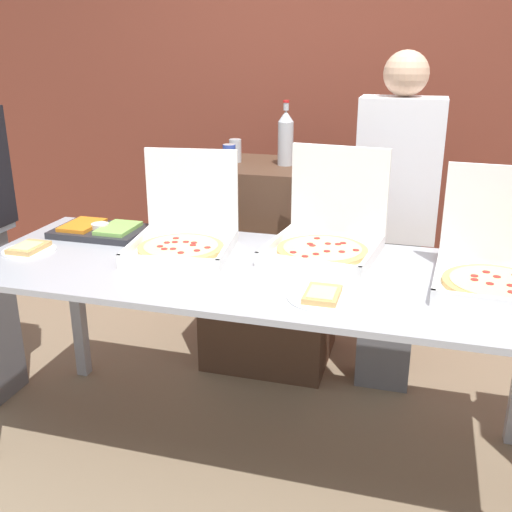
{
  "coord_description": "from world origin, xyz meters",
  "views": [
    {
      "loc": [
        0.62,
        -2.18,
        1.75
      ],
      "look_at": [
        0.0,
        0.0,
        0.95
      ],
      "focal_mm": 42.0,
      "sensor_mm": 36.0,
      "label": 1
    }
  ],
  "objects_px": {
    "pizza_box_near_left": "(327,236)",
    "person_guest_cap": "(394,223)",
    "soda_bottle": "(286,137)",
    "pizza_box_near_right": "(184,234)",
    "veggie_tray": "(100,230)",
    "pizza_box_far_left": "(496,267)",
    "soda_can_colored": "(229,156)",
    "paper_plate_front_right": "(29,248)",
    "paper_plate_front_left": "(322,296)",
    "soda_can_silver": "(235,151)"
  },
  "relations": [
    {
      "from": "soda_can_silver",
      "to": "paper_plate_front_right",
      "type": "bearing_deg",
      "value": -123.23
    },
    {
      "from": "pizza_box_far_left",
      "to": "person_guest_cap",
      "type": "bearing_deg",
      "value": 123.21
    },
    {
      "from": "pizza_box_far_left",
      "to": "paper_plate_front_left",
      "type": "distance_m",
      "value": 0.67
    },
    {
      "from": "pizza_box_near_left",
      "to": "soda_can_colored",
      "type": "bearing_deg",
      "value": 148.76
    },
    {
      "from": "paper_plate_front_right",
      "to": "paper_plate_front_left",
      "type": "bearing_deg",
      "value": -7.02
    },
    {
      "from": "paper_plate_front_left",
      "to": "soda_can_colored",
      "type": "bearing_deg",
      "value": 124.56
    },
    {
      "from": "paper_plate_front_left",
      "to": "pizza_box_near_left",
      "type": "bearing_deg",
      "value": 98.11
    },
    {
      "from": "paper_plate_front_right",
      "to": "soda_can_silver",
      "type": "bearing_deg",
      "value": 56.77
    },
    {
      "from": "soda_bottle",
      "to": "pizza_box_far_left",
      "type": "bearing_deg",
      "value": -39.8
    },
    {
      "from": "soda_bottle",
      "to": "person_guest_cap",
      "type": "xyz_separation_m",
      "value": [
        0.59,
        -0.11,
        -0.39
      ]
    },
    {
      "from": "pizza_box_near_right",
      "to": "soda_can_silver",
      "type": "relative_size",
      "value": 3.93
    },
    {
      "from": "paper_plate_front_right",
      "to": "person_guest_cap",
      "type": "height_order",
      "value": "person_guest_cap"
    },
    {
      "from": "veggie_tray",
      "to": "soda_can_colored",
      "type": "relative_size",
      "value": 3.42
    },
    {
      "from": "pizza_box_near_right",
      "to": "paper_plate_front_right",
      "type": "xyz_separation_m",
      "value": [
        -0.65,
        -0.19,
        -0.06
      ]
    },
    {
      "from": "pizza_box_far_left",
      "to": "veggie_tray",
      "type": "bearing_deg",
      "value": 178.07
    },
    {
      "from": "pizza_box_far_left",
      "to": "pizza_box_near_right",
      "type": "bearing_deg",
      "value": -179.11
    },
    {
      "from": "soda_bottle",
      "to": "pizza_box_near_right",
      "type": "bearing_deg",
      "value": -109.17
    },
    {
      "from": "soda_bottle",
      "to": "person_guest_cap",
      "type": "height_order",
      "value": "person_guest_cap"
    },
    {
      "from": "soda_bottle",
      "to": "soda_can_silver",
      "type": "xyz_separation_m",
      "value": [
        -0.28,
        0.01,
        -0.08
      ]
    },
    {
      "from": "paper_plate_front_right",
      "to": "pizza_box_far_left",
      "type": "bearing_deg",
      "value": 3.81
    },
    {
      "from": "pizza_box_near_left",
      "to": "veggie_tray",
      "type": "height_order",
      "value": "pizza_box_near_left"
    },
    {
      "from": "pizza_box_near_right",
      "to": "veggie_tray",
      "type": "height_order",
      "value": "pizza_box_near_right"
    },
    {
      "from": "pizza_box_near_right",
      "to": "paper_plate_front_left",
      "type": "height_order",
      "value": "pizza_box_near_right"
    },
    {
      "from": "soda_can_colored",
      "to": "person_guest_cap",
      "type": "bearing_deg",
      "value": 4.13
    },
    {
      "from": "pizza_box_far_left",
      "to": "soda_can_colored",
      "type": "xyz_separation_m",
      "value": [
        -1.26,
        0.67,
        0.24
      ]
    },
    {
      "from": "soda_can_colored",
      "to": "pizza_box_far_left",
      "type": "bearing_deg",
      "value": -27.96
    },
    {
      "from": "pizza_box_far_left",
      "to": "veggie_tray",
      "type": "height_order",
      "value": "pizza_box_far_left"
    },
    {
      "from": "pizza_box_near_left",
      "to": "soda_can_silver",
      "type": "height_order",
      "value": "pizza_box_near_left"
    },
    {
      "from": "soda_bottle",
      "to": "paper_plate_front_left",
      "type": "bearing_deg",
      "value": -70.24
    },
    {
      "from": "pizza_box_far_left",
      "to": "pizza_box_near_left",
      "type": "relative_size",
      "value": 0.93
    },
    {
      "from": "pizza_box_near_left",
      "to": "paper_plate_front_left",
      "type": "bearing_deg",
      "value": -74.97
    },
    {
      "from": "pizza_box_near_right",
      "to": "person_guest_cap",
      "type": "height_order",
      "value": "person_guest_cap"
    },
    {
      "from": "pizza_box_near_left",
      "to": "paper_plate_front_right",
      "type": "bearing_deg",
      "value": -158.23
    },
    {
      "from": "pizza_box_near_left",
      "to": "person_guest_cap",
      "type": "xyz_separation_m",
      "value": [
        0.26,
        0.52,
        -0.07
      ]
    },
    {
      "from": "paper_plate_front_left",
      "to": "soda_bottle",
      "type": "distance_m",
      "value": 1.26
    },
    {
      "from": "pizza_box_near_right",
      "to": "pizza_box_near_left",
      "type": "distance_m",
      "value": 0.62
    },
    {
      "from": "pizza_box_near_left",
      "to": "paper_plate_front_left",
      "type": "xyz_separation_m",
      "value": [
        0.07,
        -0.49,
        -0.07
      ]
    },
    {
      "from": "pizza_box_near_right",
      "to": "person_guest_cap",
      "type": "bearing_deg",
      "value": 30.19
    },
    {
      "from": "pizza_box_far_left",
      "to": "soda_can_silver",
      "type": "bearing_deg",
      "value": 150.36
    },
    {
      "from": "pizza_box_near_left",
      "to": "soda_bottle",
      "type": "bearing_deg",
      "value": 124.82
    },
    {
      "from": "pizza_box_near_left",
      "to": "soda_bottle",
      "type": "relative_size",
      "value": 1.51
    },
    {
      "from": "pizza_box_near_left",
      "to": "person_guest_cap",
      "type": "bearing_deg",
      "value": 70.82
    },
    {
      "from": "pizza_box_far_left",
      "to": "soda_bottle",
      "type": "distance_m",
      "value": 1.34
    },
    {
      "from": "pizza_box_far_left",
      "to": "veggie_tray",
      "type": "distance_m",
      "value": 1.75
    },
    {
      "from": "paper_plate_front_left",
      "to": "soda_bottle",
      "type": "xyz_separation_m",
      "value": [
        -0.4,
        1.13,
        0.38
      ]
    },
    {
      "from": "paper_plate_front_left",
      "to": "pizza_box_near_right",
      "type": "bearing_deg",
      "value": 152.1
    },
    {
      "from": "pizza_box_near_left",
      "to": "soda_bottle",
      "type": "distance_m",
      "value": 0.78
    },
    {
      "from": "veggie_tray",
      "to": "pizza_box_far_left",
      "type": "bearing_deg",
      "value": -5.74
    },
    {
      "from": "veggie_tray",
      "to": "soda_can_silver",
      "type": "bearing_deg",
      "value": 55.58
    },
    {
      "from": "pizza_box_near_right",
      "to": "veggie_tray",
      "type": "distance_m",
      "value": 0.49
    }
  ]
}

